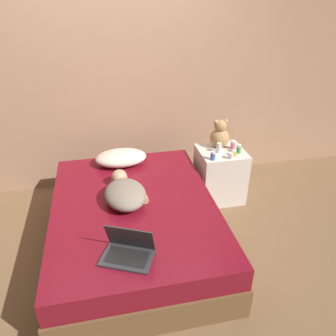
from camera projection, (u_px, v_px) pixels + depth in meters
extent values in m
plane|color=brown|center=(136.00, 243.00, 3.05)|extent=(12.00, 12.00, 0.00)
cube|color=tan|center=(116.00, 72.00, 3.45)|extent=(8.00, 0.06, 2.60)
cube|color=brown|center=(136.00, 233.00, 2.99)|extent=(1.42, 1.88, 0.26)
cube|color=maroon|center=(134.00, 213.00, 2.87)|extent=(1.39, 1.84, 0.20)
cube|color=silver|center=(220.00, 174.00, 3.59)|extent=(0.48, 0.46, 0.58)
ellipsoid|color=beige|center=(121.00, 158.00, 3.40)|extent=(0.53, 0.35, 0.15)
ellipsoid|color=gray|center=(125.00, 194.00, 2.80)|extent=(0.39, 0.50, 0.16)
sphere|color=tan|center=(119.00, 177.00, 3.06)|extent=(0.15, 0.15, 0.15)
cylinder|color=tan|center=(143.00, 195.00, 2.89)|extent=(0.08, 0.22, 0.06)
cube|color=#333338|center=(127.00, 258.00, 2.26)|extent=(0.41, 0.35, 0.02)
cube|color=black|center=(127.00, 257.00, 2.25)|extent=(0.33, 0.26, 0.00)
cube|color=#333338|center=(130.00, 238.00, 2.26)|extent=(0.34, 0.22, 0.21)
cube|color=black|center=(130.00, 238.00, 2.26)|extent=(0.31, 0.19, 0.19)
sphere|color=tan|center=(219.00, 138.00, 3.48)|extent=(0.20, 0.20, 0.20)
sphere|color=tan|center=(221.00, 126.00, 3.42)|extent=(0.13, 0.13, 0.13)
sphere|color=tan|center=(216.00, 122.00, 3.38)|extent=(0.05, 0.05, 0.05)
sphere|color=tan|center=(226.00, 121.00, 3.40)|extent=(0.05, 0.05, 0.05)
cylinder|color=#3866B2|center=(213.00, 157.00, 3.25)|extent=(0.05, 0.05, 0.07)
cylinder|color=white|center=(213.00, 152.00, 3.23)|extent=(0.05, 0.05, 0.02)
cylinder|color=orange|center=(234.00, 154.00, 3.34)|extent=(0.05, 0.05, 0.04)
cylinder|color=white|center=(234.00, 151.00, 3.33)|extent=(0.04, 0.04, 0.01)
cylinder|color=#3D8E4C|center=(239.00, 150.00, 3.39)|extent=(0.05, 0.05, 0.07)
cylinder|color=white|center=(239.00, 146.00, 3.37)|extent=(0.04, 0.04, 0.02)
cylinder|color=silver|center=(219.00, 149.00, 3.40)|extent=(0.05, 0.05, 0.08)
cylinder|color=white|center=(219.00, 144.00, 3.37)|extent=(0.05, 0.05, 0.02)
cylinder|color=white|center=(231.00, 156.00, 3.28)|extent=(0.05, 0.05, 0.05)
cylinder|color=white|center=(231.00, 154.00, 3.27)|extent=(0.05, 0.05, 0.01)
cylinder|color=pink|center=(233.00, 146.00, 3.47)|extent=(0.06, 0.06, 0.07)
cylinder|color=white|center=(233.00, 142.00, 3.44)|extent=(0.05, 0.05, 0.02)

